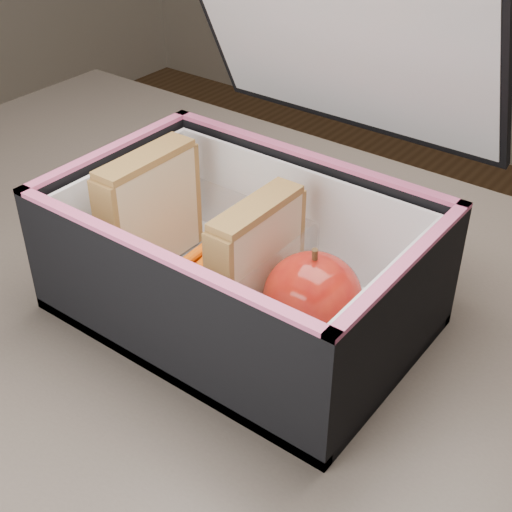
{
  "coord_description": "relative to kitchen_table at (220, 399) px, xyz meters",
  "views": [
    {
      "loc": [
        0.33,
        -0.38,
        1.17
      ],
      "look_at": [
        0.01,
        0.04,
        0.81
      ],
      "focal_mm": 50.0,
      "sensor_mm": 36.0,
      "label": 1
    }
  ],
  "objects": [
    {
      "name": "carrot_sticks",
      "position": [
        -0.04,
        0.03,
        0.13
      ],
      "size": [
        0.05,
        0.15,
        0.03
      ],
      "color": "orange",
      "rests_on": "plastic_tub"
    },
    {
      "name": "paper_napkin",
      "position": [
        0.09,
        0.03,
        0.11
      ],
      "size": [
        0.09,
        0.1,
        0.01
      ],
      "primitive_type": "cube",
      "rotation": [
        0.0,
        0.0,
        0.2
      ],
      "color": "white",
      "rests_on": "lunch_bag"
    },
    {
      "name": "sandwich_left",
      "position": [
        -0.1,
        0.03,
        0.17
      ],
      "size": [
        0.03,
        0.11,
        0.12
      ],
      "color": "#E2BE8B",
      "rests_on": "plastic_tub"
    },
    {
      "name": "plastic_tub",
      "position": [
        -0.04,
        0.03,
        0.14
      ],
      "size": [
        0.17,
        0.12,
        0.07
      ],
      "primitive_type": null,
      "color": "white",
      "rests_on": "lunch_bag"
    },
    {
      "name": "sandwich_right",
      "position": [
        0.02,
        0.03,
        0.16
      ],
      "size": [
        0.03,
        0.1,
        0.11
      ],
      "color": "#E2BE8B",
      "rests_on": "plastic_tub"
    },
    {
      "name": "red_apple",
      "position": [
        0.08,
        0.02,
        0.15
      ],
      "size": [
        0.11,
        0.11,
        0.09
      ],
      "rotation": [
        0.0,
        0.0,
        0.39
      ],
      "color": "maroon",
      "rests_on": "paper_napkin"
    },
    {
      "name": "kitchen_table",
      "position": [
        0.0,
        0.0,
        0.0
      ],
      "size": [
        1.2,
        0.8,
        0.75
      ],
      "color": "brown",
      "rests_on": "ground"
    },
    {
      "name": "lunch_bag",
      "position": [
        0.0,
        0.04,
        0.16
      ],
      "size": [
        0.32,
        0.31,
        0.31
      ],
      "color": "black",
      "rests_on": "kitchen_table"
    }
  ]
}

